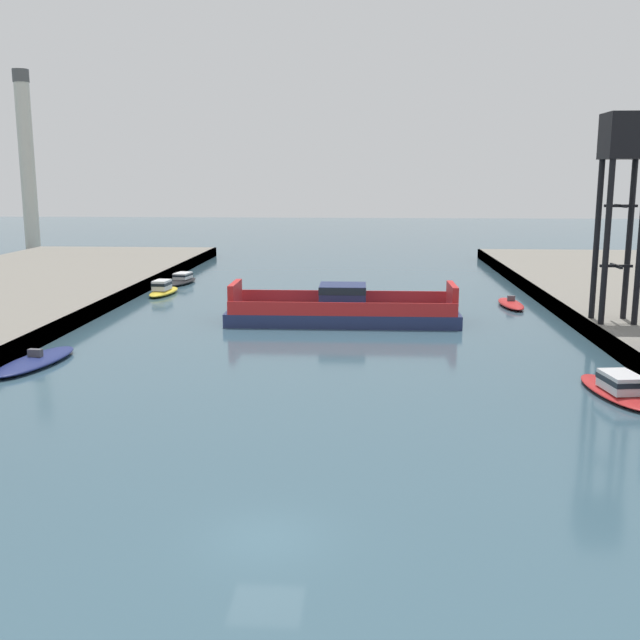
% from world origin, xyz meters
% --- Properties ---
extents(ground_plane, '(400.00, 400.00, 0.00)m').
position_xyz_m(ground_plane, '(0.00, 0.00, 0.00)').
color(ground_plane, '#385666').
extents(chain_ferry, '(19.37, 6.63, 3.30)m').
position_xyz_m(chain_ferry, '(1.31, 38.31, 1.01)').
color(chain_ferry, navy).
rests_on(chain_ferry, ground).
extents(moored_boat_near_right, '(3.70, 8.57, 1.07)m').
position_xyz_m(moored_boat_near_right, '(-18.19, 22.40, 0.29)').
color(moored_boat_near_right, navy).
rests_on(moored_boat_near_right, ground).
extents(moored_boat_mid_left, '(2.58, 6.57, 1.59)m').
position_xyz_m(moored_boat_mid_left, '(-17.85, 51.68, 0.59)').
color(moored_boat_mid_left, yellow).
rests_on(moored_boat_mid_left, ground).
extents(moored_boat_far_left, '(3.41, 7.58, 1.40)m').
position_xyz_m(moored_boat_far_left, '(17.39, 17.71, 0.52)').
color(moored_boat_far_left, red).
rests_on(moored_boat_far_left, ground).
extents(moored_boat_far_right, '(2.24, 6.52, 1.07)m').
position_xyz_m(moored_boat_far_right, '(16.95, 46.71, 0.29)').
color(moored_boat_far_right, red).
rests_on(moored_boat_far_right, ground).
extents(moored_boat_upstream_a, '(3.15, 7.04, 1.24)m').
position_xyz_m(moored_boat_upstream_a, '(-17.94, 59.85, 0.46)').
color(moored_boat_upstream_a, black).
rests_on(moored_boat_upstream_a, ground).
extents(crane_tower, '(3.12, 3.12, 15.30)m').
position_xyz_m(crane_tower, '(21.91, 33.10, 13.22)').
color(crane_tower, black).
rests_on(crane_tower, quay_right).
extents(smokestack_distant_a, '(2.60, 2.60, 29.06)m').
position_xyz_m(smokestack_distant_a, '(-52.62, 97.33, 15.54)').
color(smokestack_distant_a, beige).
rests_on(smokestack_distant_a, ground).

